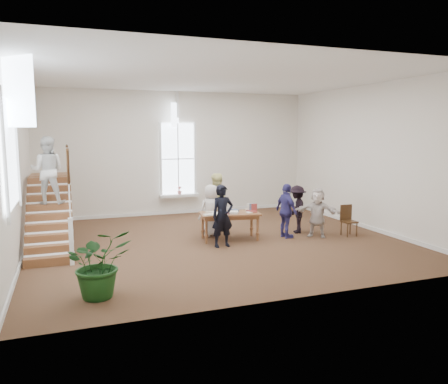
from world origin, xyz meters
name	(u,v)px	position (x,y,z in m)	size (l,w,h in m)	color
ground	(217,241)	(0.00, 0.00, 0.00)	(10.00, 10.00, 0.00)	#46271B
room_shell	(179,203)	(0.00, 4.39, 0.40)	(10.49, 10.00, 10.00)	silver
staircase	(49,187)	(-4.34, 0.75, 1.62)	(1.10, 4.10, 2.92)	brown
library_table	(230,216)	(0.39, 0.04, 0.69)	(1.75, 1.05, 0.84)	brown
police_officer	(223,216)	(-0.06, -0.61, 0.83)	(0.61, 0.40, 1.66)	black
elderly_woman	(211,210)	(0.04, 0.64, 0.76)	(0.74, 0.48, 1.52)	beige
person_yellow	(216,203)	(0.34, 1.14, 0.90)	(0.87, 0.68, 1.80)	#EFE995
woman_cluster_a	(286,211)	(2.01, -0.28, 0.79)	(0.92, 0.38, 1.57)	navy
woman_cluster_b	(297,209)	(2.61, 0.17, 0.72)	(0.93, 0.54, 1.44)	black
woman_cluster_c	(317,212)	(2.91, -0.48, 0.72)	(1.33, 0.42, 1.43)	silver
floor_plant	(99,263)	(-3.40, -3.21, 0.65)	(1.16, 1.01, 1.29)	#133B12
side_chair	(348,219)	(3.87, -0.63, 0.50)	(0.39, 0.39, 0.90)	#331D0E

